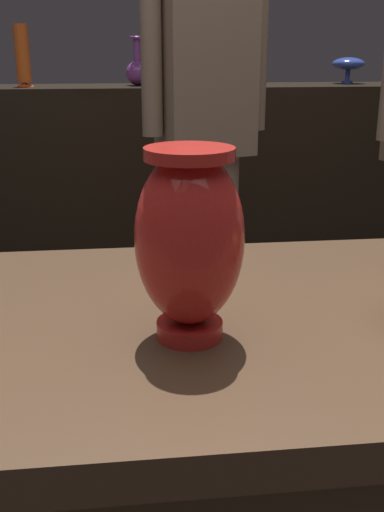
{
  "coord_description": "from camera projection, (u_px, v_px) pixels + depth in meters",
  "views": [
    {
      "loc": [
        -0.1,
        -0.8,
        1.16
      ],
      "look_at": [
        -0.01,
        -0.04,
        0.9
      ],
      "focal_mm": 43.21,
      "sensor_mm": 36.0,
      "label": 1
    }
  ],
  "objects": [
    {
      "name": "visitor_center_back",
      "position": [
        206.0,
        111.0,
        2.14
      ],
      "size": [
        0.45,
        0.27,
        1.61
      ],
      "rotation": [
        0.0,
        0.0,
        3.46
      ],
      "color": "#846B56",
      "rests_on": "ground_plane"
    },
    {
      "name": "vase_centerpiece",
      "position": [
        190.0,
        239.0,
        0.77
      ],
      "size": [
        0.14,
        0.14,
        0.25
      ],
      "color": "red",
      "rests_on": "display_plinth"
    },
    {
      "name": "shelf_vase_left",
      "position": [
        23.0,
        57.0,
        2.8
      ],
      "size": [
        0.08,
        0.08,
        0.27
      ],
      "color": "#E55B1E",
      "rests_on": "back_display_shelf"
    },
    {
      "name": "shelf_vase_far_right",
      "position": [
        348.0,
        64.0,
        3.03
      ],
      "size": [
        0.16,
        0.16,
        0.12
      ],
      "color": "#2D429E",
      "rests_on": "back_display_shelf"
    },
    {
      "name": "back_display_shelf",
      "position": [
        141.0,
        189.0,
        3.05
      ],
      "size": [
        2.6,
        0.4,
        0.99
      ],
      "color": "black",
      "rests_on": "ground_plane"
    },
    {
      "name": "shelf_vase_center",
      "position": [
        137.0,
        70.0,
        2.89
      ],
      "size": [
        0.11,
        0.11,
        0.22
      ],
      "color": "#7A388E",
      "rests_on": "back_display_shelf"
    },
    {
      "name": "shelf_vase_right",
      "position": [
        249.0,
        67.0,
        2.89
      ],
      "size": [
        0.09,
        0.09,
        0.15
      ],
      "color": "#7A388E",
      "rests_on": "back_display_shelf"
    }
  ]
}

